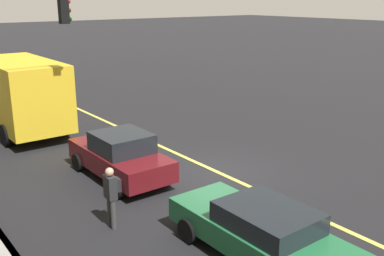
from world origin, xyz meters
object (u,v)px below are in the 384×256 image
object	(u,v)px
car_maroon	(120,156)
pedestrian_with_backpack	(111,193)
car_green	(262,232)
truck_yellow	(15,92)

from	to	relation	value
car_maroon	pedestrian_with_backpack	size ratio (longest dim) A/B	2.57
car_green	car_maroon	size ratio (longest dim) A/B	1.12
car_maroon	car_green	bearing A→B (deg)	-178.66
truck_yellow	pedestrian_with_backpack	distance (m)	10.83
car_green	car_maroon	xyz separation A→B (m)	(6.18, 0.14, 0.07)
pedestrian_with_backpack	truck_yellow	bearing A→B (deg)	-5.15
car_green	truck_yellow	size ratio (longest dim) A/B	0.58
car_maroon	pedestrian_with_backpack	bearing A→B (deg)	147.56
car_green	pedestrian_with_backpack	size ratio (longest dim) A/B	2.87
car_maroon	truck_yellow	world-z (taller)	truck_yellow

